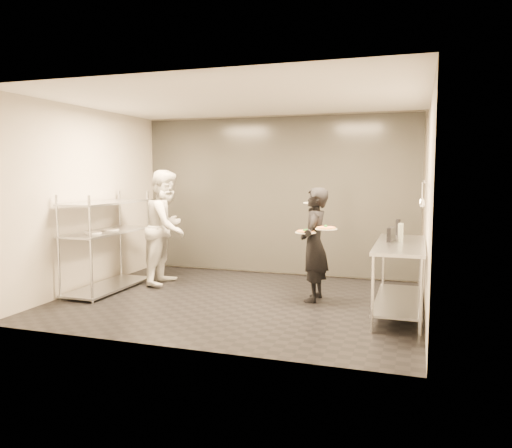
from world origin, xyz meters
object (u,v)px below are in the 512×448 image
(pizza_plate_far, at_px, (326,228))
(bottle_green, at_px, (400,233))
(pos_monitor, at_px, (391,234))
(pizza_plate_near, at_px, (306,232))
(bottle_dark, at_px, (398,227))
(prep_counter, at_px, (400,266))
(bottle_clear, at_px, (401,231))
(waiter, at_px, (314,245))
(salad_plate, at_px, (312,201))
(chef, at_px, (167,227))
(pass_rack, at_px, (107,240))

(pizza_plate_far, relative_size, bottle_green, 1.31)
(pizza_plate_far, relative_size, pos_monitor, 1.15)
(pizza_plate_near, height_order, bottle_dark, bottle_dark)
(prep_counter, xyz_separation_m, bottle_dark, (-0.06, 0.80, 0.41))
(pizza_plate_near, bearing_deg, pizza_plate_far, 3.11)
(bottle_clear, relative_size, bottle_dark, 0.95)
(waiter, height_order, bottle_green, waiter)
(salad_plate, relative_size, pos_monitor, 1.03)
(chef, height_order, bottle_clear, chef)
(prep_counter, height_order, pizza_plate_near, pizza_plate_near)
(prep_counter, relative_size, pizza_plate_far, 6.08)
(pizza_plate_near, relative_size, bottle_clear, 1.31)
(bottle_green, bearing_deg, salad_plate, 156.93)
(pizza_plate_near, distance_m, bottle_clear, 1.26)
(bottle_green, relative_size, bottle_dark, 0.98)
(bottle_green, bearing_deg, bottle_dark, 94.81)
(waiter, distance_m, bottle_dark, 1.22)
(prep_counter, xyz_separation_m, chef, (-3.67, 0.69, 0.30))
(waiter, relative_size, chef, 0.87)
(pos_monitor, height_order, bottle_green, bottle_green)
(prep_counter, height_order, bottle_green, bottle_green)
(pass_rack, bearing_deg, prep_counter, 0.03)
(pizza_plate_near, bearing_deg, salad_plate, 92.82)
(pos_monitor, height_order, bottle_clear, bottle_clear)
(salad_plate, bearing_deg, pass_rack, -167.64)
(chef, bearing_deg, waiter, -101.98)
(pass_rack, relative_size, bottle_dark, 6.95)
(prep_counter, xyz_separation_m, salad_plate, (-1.27, 0.67, 0.76))
(pass_rack, distance_m, bottle_dark, 4.35)
(pizza_plate_near, bearing_deg, bottle_clear, 11.03)
(pass_rack, xyz_separation_m, waiter, (3.16, 0.34, 0.03))
(pass_rack, distance_m, pizza_plate_far, 3.38)
(prep_counter, distance_m, chef, 3.75)
(prep_counter, distance_m, bottle_clear, 0.53)
(bottle_green, bearing_deg, prep_counter, -87.05)
(bottle_clear, bearing_deg, waiter, -179.41)
(prep_counter, relative_size, waiter, 1.13)
(prep_counter, bearing_deg, waiter, 163.91)
(prep_counter, bearing_deg, pass_rack, -179.97)
(pos_monitor, xyz_separation_m, bottle_green, (0.11, -0.00, 0.02))
(pizza_plate_far, bearing_deg, prep_counter, -7.28)
(pos_monitor, distance_m, bottle_clear, 0.25)
(pos_monitor, relative_size, bottle_clear, 1.18)
(waiter, height_order, salad_plate, waiter)
(pizza_plate_far, relative_size, salad_plate, 1.11)
(pizza_plate_near, bearing_deg, bottle_dark, 30.33)
(prep_counter, xyz_separation_m, pizza_plate_near, (-1.24, 0.11, 0.38))
(pizza_plate_far, bearing_deg, pass_rack, -177.85)
(bottle_green, xyz_separation_m, bottle_clear, (-0.00, 0.22, -0.00))
(chef, distance_m, pos_monitor, 3.60)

